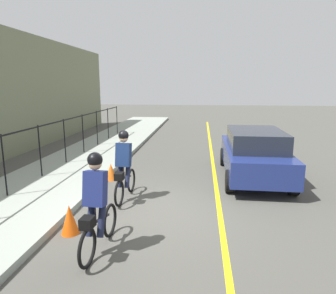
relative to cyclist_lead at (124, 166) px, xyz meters
The scene contains 9 objects.
ground_plane 1.35m from the cyclist_lead, 124.75° to the right, with size 80.00×80.00×0.00m, color #4B4A44.
lane_line_centre 2.64m from the cyclist_lead, 103.19° to the right, with size 36.00×0.12×0.01m, color yellow.
sidewalk 2.77m from the cyclist_lead, 102.36° to the left, with size 40.00×3.20×0.15m, color #929A8F.
iron_fence 3.04m from the cyclist_lead, 81.73° to the left, with size 19.09×0.04×1.60m.
cyclist_lead is the anchor object (origin of this frame).
cyclist_follow 2.56m from the cyclist_lead, behind, with size 1.71×0.38×1.83m.
patrol_sedan 4.29m from the cyclist_lead, 57.73° to the right, with size 4.42×1.97×1.58m.
traffic_cone_near 2.13m from the cyclist_lead, 162.00° to the left, with size 0.36×0.36×0.60m, color #EA540E.
traffic_cone_far 1.94m from the cyclist_lead, 27.94° to the left, with size 0.36×0.36×0.53m, color orange.
Camera 1 is at (-6.76, -1.13, 2.93)m, focal length 32.44 mm.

